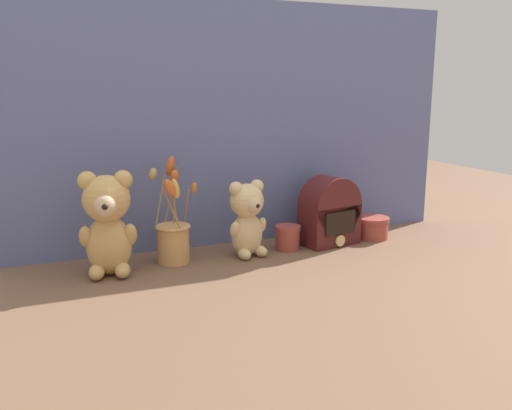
# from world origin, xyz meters

# --- Properties ---
(ground_plane) EXTENTS (4.00, 4.00, 0.00)m
(ground_plane) POSITION_xyz_m (0.00, 0.00, 0.00)
(ground_plane) COLOR brown
(backdrop_wall) EXTENTS (1.53, 0.02, 0.79)m
(backdrop_wall) POSITION_xyz_m (0.00, 0.17, 0.39)
(backdrop_wall) COLOR slate
(backdrop_wall) RESTS_ON ground
(teddy_bear_large) EXTENTS (0.16, 0.15, 0.29)m
(teddy_bear_large) POSITION_xyz_m (-0.45, -0.01, 0.15)
(teddy_bear_large) COLOR tan
(teddy_bear_large) RESTS_ON ground
(teddy_bear_medium) EXTENTS (0.13, 0.12, 0.24)m
(teddy_bear_medium) POSITION_xyz_m (-0.04, 0.00, 0.12)
(teddy_bear_medium) COLOR #DBBC84
(teddy_bear_medium) RESTS_ON ground
(flower_vase) EXTENTS (0.14, 0.16, 0.32)m
(flower_vase) POSITION_xyz_m (-0.26, 0.03, 0.09)
(flower_vase) COLOR tan
(flower_vase) RESTS_ON ground
(vintage_radio) EXTENTS (0.20, 0.14, 0.23)m
(vintage_radio) POSITION_xyz_m (0.27, 0.02, 0.11)
(vintage_radio) COLOR #4C1919
(vintage_radio) RESTS_ON ground
(decorative_tin_tall) EXTENTS (0.11, 0.11, 0.07)m
(decorative_tin_tall) POSITION_xyz_m (0.44, 0.03, 0.04)
(decorative_tin_tall) COLOR #993D33
(decorative_tin_tall) RESTS_ON ground
(decorative_tin_short) EXTENTS (0.08, 0.08, 0.08)m
(decorative_tin_short) POSITION_xyz_m (0.11, 0.02, 0.04)
(decorative_tin_short) COLOR #993D33
(decorative_tin_short) RESTS_ON ground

